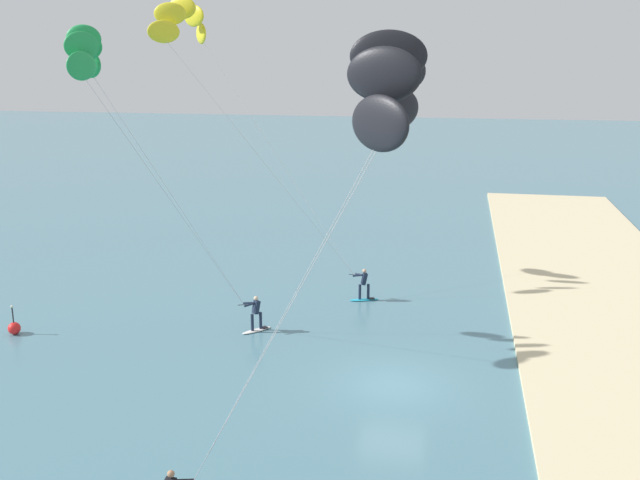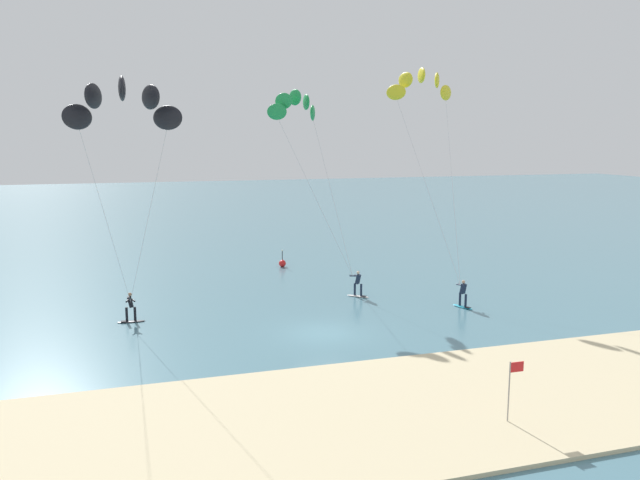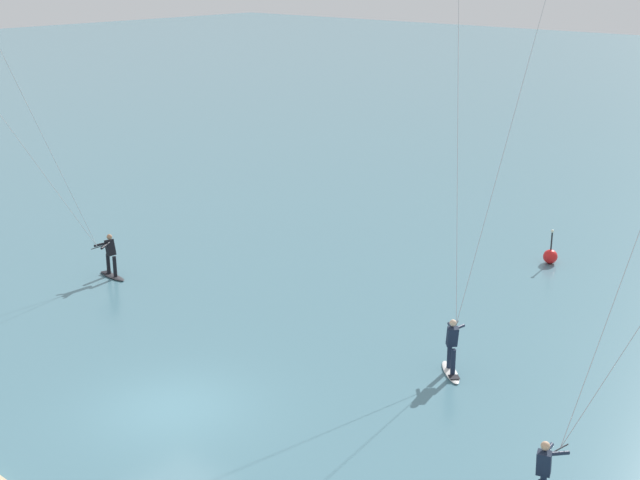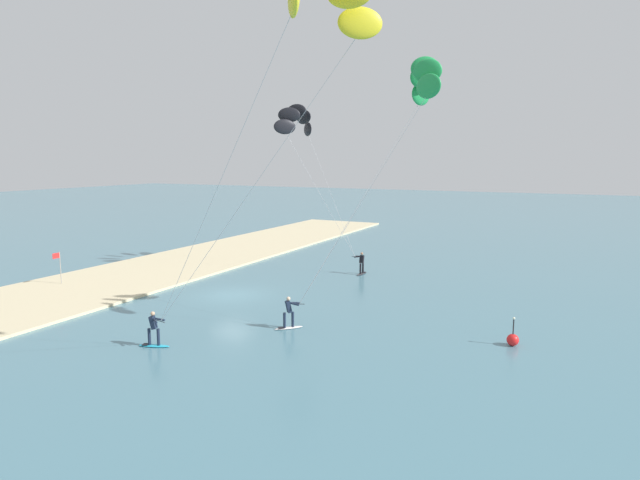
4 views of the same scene
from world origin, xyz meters
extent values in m
plane|color=slate|center=(0.00, 0.00, 0.00)|extent=(240.00, 240.00, 0.00)
cube|color=#192338|center=(9.50, 2.37, 1.16)|extent=(0.39, 0.40, 0.63)
sphere|color=tan|center=(9.50, 2.37, 1.58)|extent=(0.20, 0.20, 0.20)
cylinder|color=black|center=(9.59, 2.91, 1.31)|extent=(0.12, 0.55, 0.03)
cylinder|color=#192338|center=(9.44, 2.66, 1.34)|extent=(0.22, 0.61, 0.15)
cylinder|color=#192338|center=(9.65, 2.62, 1.34)|extent=(0.39, 0.56, 0.15)
ellipsoid|color=#333338|center=(-9.58, 5.01, 0.04)|extent=(1.52, 0.45, 0.08)
cube|color=black|center=(-9.99, 5.03, 0.09)|extent=(0.30, 0.30, 0.02)
cylinder|color=black|center=(-9.36, 4.99, 0.47)|extent=(0.14, 0.14, 0.78)
cylinder|color=black|center=(-9.80, 5.02, 0.47)|extent=(0.14, 0.14, 0.78)
cube|color=black|center=(-9.58, 5.01, 1.16)|extent=(0.34, 0.32, 0.63)
sphere|color=#9E7051|center=(-9.58, 5.01, 1.58)|extent=(0.20, 0.20, 0.20)
cylinder|color=black|center=(-9.57, 4.46, 1.31)|extent=(0.04, 0.55, 0.03)
cylinder|color=black|center=(-9.46, 4.73, 1.34)|extent=(0.32, 0.59, 0.15)
cylinder|color=black|center=(-9.68, 4.73, 1.34)|extent=(0.29, 0.60, 0.15)
cylinder|color=#B2B2B7|center=(-10.47, 1.98, 5.99)|extent=(1.82, 4.97, 9.37)
cylinder|color=#B2B2B7|center=(-8.55, 2.03, 5.99)|extent=(2.05, 4.87, 9.37)
ellipsoid|color=white|center=(4.38, 6.63, 0.04)|extent=(1.34, 1.29, 0.08)
cube|color=black|center=(4.68, 6.35, 0.09)|extent=(0.40, 0.40, 0.02)
cylinder|color=#192338|center=(4.22, 6.78, 0.47)|extent=(0.14, 0.14, 0.78)
cylinder|color=#192338|center=(4.54, 6.48, 0.47)|extent=(0.14, 0.14, 0.78)
cube|color=#192338|center=(4.38, 6.63, 1.16)|extent=(0.44, 0.44, 0.63)
sphere|color=beige|center=(4.38, 6.63, 1.58)|extent=(0.20, 0.20, 0.20)
cylinder|color=black|center=(4.17, 7.14, 1.31)|extent=(0.24, 0.52, 0.03)
cylinder|color=#192338|center=(4.18, 6.84, 1.34)|extent=(0.48, 0.49, 0.15)
cylinder|color=#192338|center=(4.38, 6.93, 1.34)|extent=(0.09, 0.60, 0.15)
cylinder|color=#B2B2B7|center=(3.75, 10.21, 6.41)|extent=(0.86, 6.17, 10.22)
cylinder|color=#B2B2B7|center=(2.32, 9.63, 6.41)|extent=(3.73, 5.00, 10.22)
sphere|color=red|center=(1.98, 17.26, 0.28)|extent=(0.56, 0.56, 0.56)
cylinder|color=#262628|center=(1.98, 17.26, 0.91)|extent=(0.06, 0.06, 0.70)
sphere|color=#F2F2CC|center=(1.98, 17.26, 1.32)|extent=(0.12, 0.12, 0.12)
camera|label=1|loc=(-25.32, -1.99, 12.27)|focal=40.50mm
camera|label=2|loc=(-9.38, -30.05, 10.06)|focal=35.22mm
camera|label=3|loc=(16.84, -13.18, 11.50)|focal=49.74mm
camera|label=4|loc=(27.65, 19.98, 8.62)|focal=30.39mm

